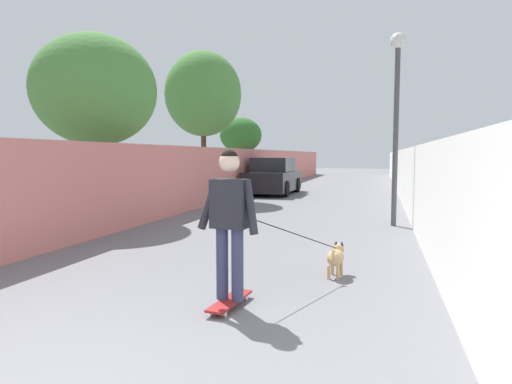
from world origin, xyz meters
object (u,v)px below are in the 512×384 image
at_px(tree_left_far, 241,136).
at_px(dog, 335,257).
at_px(skateboard, 230,301).
at_px(tree_left_near, 95,91).
at_px(car_near, 273,177).
at_px(tree_left_mid, 203,94).
at_px(lamp_post, 397,95).
at_px(person_skateboarder, 230,213).

height_order(tree_left_far, dog, tree_left_far).
bearing_deg(skateboard, tree_left_near, 45.44).
bearing_deg(skateboard, car_near, 11.62).
distance_m(tree_left_mid, lamp_post, 8.10).
relative_size(skateboard, dog, 0.45).
bearing_deg(tree_left_near, person_skateboarder, -134.56).
bearing_deg(lamp_post, car_near, 32.02).
bearing_deg(lamp_post, tree_left_mid, 55.44).
bearing_deg(person_skateboarder, tree_left_far, 17.31).
relative_size(tree_left_near, skateboard, 5.72).
height_order(person_skateboarder, dog, person_skateboarder).
xyz_separation_m(tree_left_near, lamp_post, (0.93, -7.29, -0.26)).
distance_m(tree_left_near, tree_left_far, 11.52).
distance_m(tree_left_mid, dog, 11.52).
height_order(skateboard, car_near, car_near).
xyz_separation_m(tree_left_far, car_near, (-3.07, -2.41, -1.90)).
relative_size(lamp_post, car_near, 1.11).
xyz_separation_m(tree_left_near, skateboard, (-5.35, -5.43, -3.19)).
bearing_deg(dog, car_near, 17.29).
relative_size(dog, car_near, 0.46).
distance_m(skateboard, person_skateboarder, 0.96).
bearing_deg(tree_left_near, dog, -120.77).
bearing_deg(tree_left_far, tree_left_near, 179.09).
height_order(person_skateboarder, car_near, person_skateboarder).
distance_m(tree_left_near, person_skateboarder, 7.94).
bearing_deg(dog, lamp_post, -10.49).
relative_size(tree_left_near, tree_left_mid, 0.86).
height_order(tree_left_near, dog, tree_left_near).
xyz_separation_m(lamp_post, dog, (-4.75, 0.88, -2.73)).
height_order(tree_left_far, skateboard, tree_left_far).
xyz_separation_m(tree_left_mid, lamp_post, (-4.57, -6.63, -0.87)).
bearing_deg(car_near, tree_left_far, 38.22).
xyz_separation_m(person_skateboarder, car_near, (13.78, 2.84, -0.32)).
bearing_deg(tree_left_far, person_skateboarder, -162.69).
distance_m(lamp_post, person_skateboarder, 6.84).
bearing_deg(person_skateboarder, car_near, 11.62).
xyz_separation_m(tree_left_near, person_skateboarder, (-5.35, -5.43, -2.23)).
relative_size(tree_left_mid, tree_left_far, 1.54).
height_order(tree_left_near, person_skateboarder, tree_left_near).
bearing_deg(tree_left_near, car_near, -17.12).
distance_m(tree_left_near, dog, 8.03).
bearing_deg(dog, tree_left_far, 22.12).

